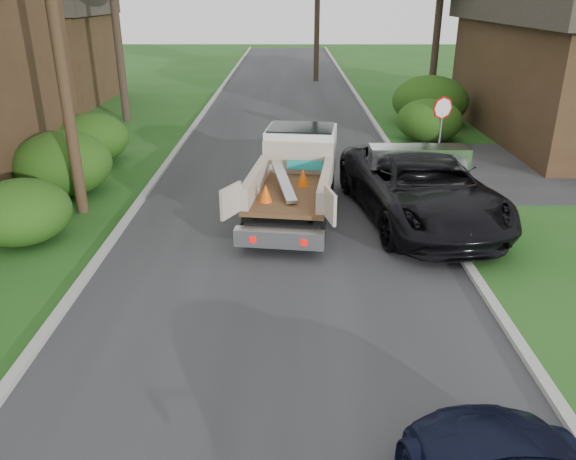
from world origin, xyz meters
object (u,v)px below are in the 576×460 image
Objects in this scene: stop_sign at (442,118)px; black_pickup at (420,186)px; flatbed_truck at (297,168)px; utility_pole at (53,10)px; house_left_far at (34,44)px.

stop_sign is 4.85m from black_pickup.
stop_sign reaches higher than flatbed_truck.
utility_pole is at bearing -159.38° from stop_sign.
house_left_far reaches higher than black_pickup.
stop_sign is 6.03m from flatbed_truck.
stop_sign is 11.91m from utility_pole.
flatbed_truck reaches higher than black_pickup.
black_pickup is at bearing -8.62° from flatbed_truck.
house_left_far is (-18.70, 13.00, 1.27)m from stop_sign.
house_left_far is at bearing 115.23° from utility_pole.
flatbed_truck is at bearing -143.32° from stop_sign.
black_pickup is at bearing -3.03° from utility_pole.
utility_pole reaches higher than stop_sign.
utility_pole reaches higher than black_pickup.
house_left_far is 24.56m from black_pickup.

